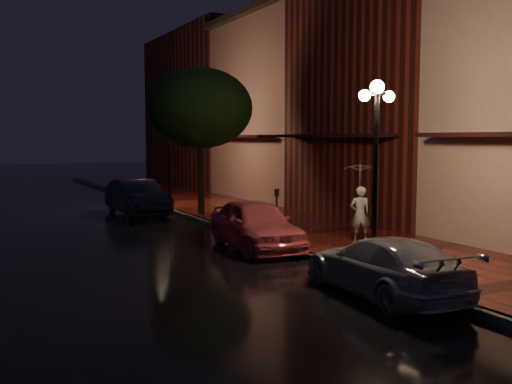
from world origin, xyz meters
TOP-DOWN VIEW (x-y plane):
  - ground at (0.00, 0.00)m, footprint 120.00×120.00m
  - sidewalk at (2.25, 0.00)m, footprint 4.50×60.00m
  - curb at (0.00, 0.00)m, footprint 0.25×60.00m
  - storefront_mid at (7.00, 2.00)m, footprint 5.00×8.00m
  - storefront_far at (7.00, 10.00)m, footprint 5.00×8.00m
  - storefront_extra at (7.00, 20.00)m, footprint 5.00×12.00m
  - streetlamp_near at (0.35, -5.00)m, footprint 0.96×0.36m
  - streetlamp_far at (0.35, 9.00)m, footprint 0.96×0.36m
  - street_tree at (0.61, 5.99)m, footprint 4.16×4.16m
  - pink_car at (-0.60, -0.95)m, footprint 2.10×4.33m
  - navy_car at (-1.52, 7.76)m, footprint 1.65×4.46m
  - silver_car at (-0.60, -6.44)m, footprint 2.02×4.25m
  - woman_with_umbrella at (2.16, -2.19)m, footprint 0.95×0.97m
  - parking_meter at (0.87, 0.38)m, footprint 0.14×0.11m

SIDE VIEW (x-z plane):
  - ground at x=0.00m, z-range 0.00..0.00m
  - sidewalk at x=2.25m, z-range 0.00..0.15m
  - curb at x=0.00m, z-range 0.00..0.15m
  - silver_car at x=-0.60m, z-range 0.00..1.20m
  - pink_car at x=-0.60m, z-range 0.00..1.43m
  - navy_car at x=-1.52m, z-range 0.00..1.46m
  - parking_meter at x=0.87m, z-range 0.30..1.71m
  - woman_with_umbrella at x=2.16m, z-range 0.52..2.80m
  - streetlamp_near at x=0.35m, z-range 0.45..4.76m
  - streetlamp_far at x=0.35m, z-range 0.45..4.76m
  - street_tree at x=0.61m, z-range 1.34..7.14m
  - storefront_far at x=7.00m, z-range 0.00..9.00m
  - storefront_extra at x=7.00m, z-range 0.00..10.00m
  - storefront_mid at x=7.00m, z-range 0.00..11.00m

